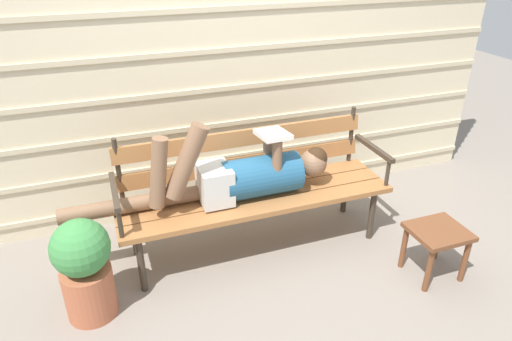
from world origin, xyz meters
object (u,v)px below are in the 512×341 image
Objects in this scene: footstool at (437,239)px; potted_plant at (84,267)px; park_bench at (252,184)px; reclining_person at (240,176)px.

potted_plant is (-2.08, 0.39, 0.06)m from footstool.
park_bench is 5.35× the size of footstool.
potted_plant is (-1.00, -0.28, -0.25)m from reclining_person.
park_bench reaches higher than footstool.
reclining_person is at bearing 15.67° from potted_plant.
park_bench is 0.18m from reclining_person.
reclining_person is at bearing -147.45° from park_bench.
potted_plant is at bearing -162.42° from park_bench.
potted_plant reaches higher than footstool.
park_bench is 1.18m from potted_plant.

